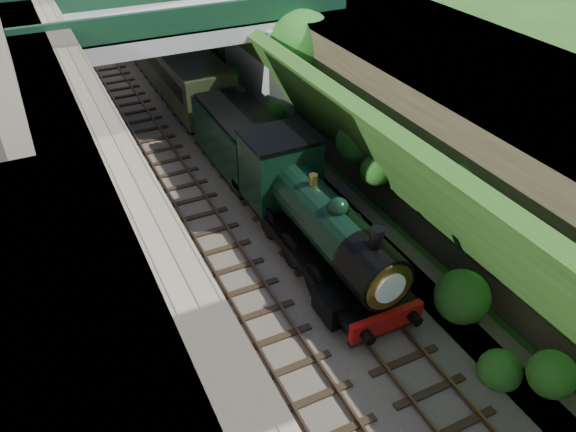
{
  "coord_description": "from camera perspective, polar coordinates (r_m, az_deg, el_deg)",
  "views": [
    {
      "loc": [
        -7.26,
        -4.38,
        14.06
      ],
      "look_at": [
        0.0,
        10.44,
        2.48
      ],
      "focal_mm": 35.0,
      "sensor_mm": 36.0,
      "label": 1
    }
  ],
  "objects": [
    {
      "name": "track_right",
      "position": [
        29.27,
        -6.19,
        6.68
      ],
      "size": [
        2.5,
        90.0,
        0.2
      ],
      "color": "black",
      "rests_on": "trackbed"
    },
    {
      "name": "coach_front",
      "position": [
        37.95,
        -12.34,
        15.83
      ],
      "size": [
        2.9,
        18.0,
        3.7
      ],
      "color": "black",
      "rests_on": "trackbed"
    },
    {
      "name": "retaining_wall",
      "position": [
        26.63,
        -20.38,
        9.45
      ],
      "size": [
        1.0,
        90.0,
        7.0
      ],
      "primitive_type": "cube",
      "color": "#756B56",
      "rests_on": "ground"
    },
    {
      "name": "track_left",
      "position": [
        28.51,
        -12.21,
        5.22
      ],
      "size": [
        2.5,
        90.0,
        0.2
      ],
      "color": "black",
      "rests_on": "trackbed"
    },
    {
      "name": "tree",
      "position": [
        29.89,
        1.55,
        16.68
      ],
      "size": [
        3.6,
        3.8,
        6.6
      ],
      "color": "black",
      "rests_on": "ground"
    },
    {
      "name": "embankment_slope",
      "position": [
        28.95,
        1.13,
        11.92
      ],
      "size": [
        4.53,
        90.0,
        6.36
      ],
      "color": "#1E4714",
      "rests_on": "ground"
    },
    {
      "name": "street_plateau_right",
      "position": [
        31.54,
        8.13,
        14.43
      ],
      "size": [
        8.0,
        90.0,
        6.25
      ],
      "primitive_type": "cube",
      "color": "#262628",
      "rests_on": "ground"
    },
    {
      "name": "locomotive",
      "position": [
        21.11,
        2.68,
        -0.2
      ],
      "size": [
        3.1,
        10.22,
        3.83
      ],
      "color": "black",
      "rests_on": "trackbed"
    },
    {
      "name": "trackbed",
      "position": [
        29.02,
        -8.39,
        5.9
      ],
      "size": [
        10.0,
        90.0,
        0.2
      ],
      "primitive_type": "cube",
      "color": "#473F38",
      "rests_on": "ground"
    },
    {
      "name": "road_bridge",
      "position": [
        31.18,
        -9.83,
        15.89
      ],
      "size": [
        16.0,
        6.4,
        7.25
      ],
      "color": "gray",
      "rests_on": "ground"
    },
    {
      "name": "tender",
      "position": [
        26.98,
        -4.84,
        7.45
      ],
      "size": [
        2.7,
        6.0,
        3.05
      ],
      "color": "black",
      "rests_on": "trackbed"
    }
  ]
}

